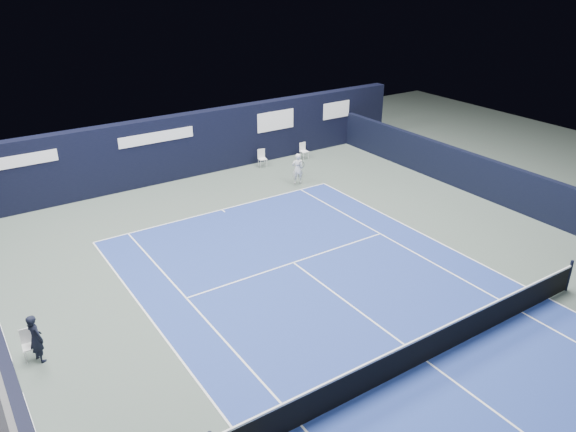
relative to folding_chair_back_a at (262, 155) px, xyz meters
name	(u,v)px	position (x,y,z in m)	size (l,w,h in m)	color
ground	(377,324)	(-4.30, -13.67, -0.60)	(48.00, 48.00, 0.00)	#48564E
court_surface	(427,361)	(-4.30, -15.67, -0.59)	(10.97, 23.77, 0.01)	navy
enclosure_wall_right	(497,182)	(6.20, -9.67, 0.30)	(0.30, 22.00, 1.80)	black
folding_chair_back_a	(262,155)	(0.00, 0.00, 0.00)	(0.46, 0.48, 0.90)	silver
folding_chair_back_b	(303,150)	(2.49, -0.21, -0.10)	(0.39, 0.38, 0.87)	white
line_judge_chair	(29,342)	(-13.09, -9.60, -0.09)	(0.42, 0.40, 0.89)	silver
line_judge	(36,338)	(-12.94, -9.85, 0.12)	(0.52, 0.34, 1.44)	black
court_markings	(427,361)	(-4.30, -15.67, -0.59)	(11.03, 23.83, 0.00)	white
tennis_net	(429,346)	(-4.30, -15.67, -0.09)	(12.90, 0.10, 1.10)	black
back_sponsor_wall	(176,147)	(-4.29, 0.83, 0.95)	(26.00, 0.63, 3.10)	black
side_barrier_left	(0,350)	(-13.80, -9.69, 0.00)	(0.33, 22.00, 1.20)	black
tennis_player	(298,169)	(0.14, -3.06, 0.16)	(0.63, 0.87, 1.50)	white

